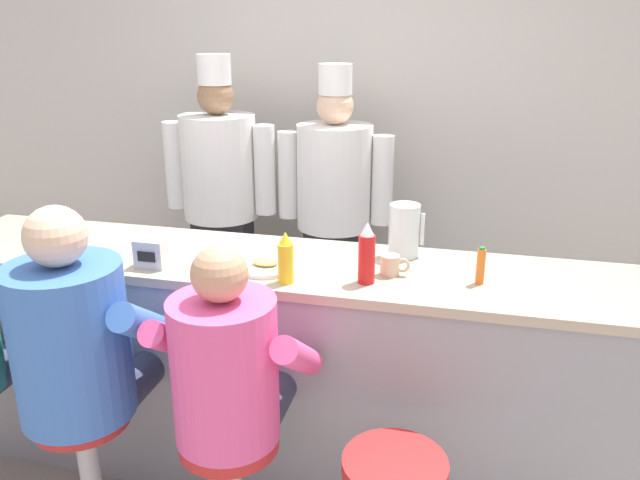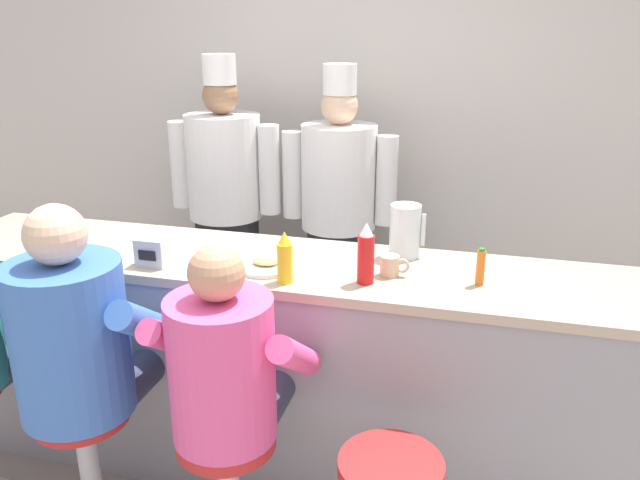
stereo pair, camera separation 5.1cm
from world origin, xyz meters
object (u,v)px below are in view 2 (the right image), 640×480
cook_in_whites_near (225,191)px  coffee_mug_tan (391,266)px  cereal_bowl (79,254)px  cook_in_whites_far (339,202)px  mustard_bottle_yellow (285,259)px  hot_sauce_bottle_orange (481,267)px  diner_seated_pink (226,378)px  water_pitcher_clear (405,231)px  breakfast_plate (266,265)px  ketchup_bottle_red (366,255)px  napkin_dispenser_chrome (152,252)px  diner_seated_blue (78,345)px

cook_in_whites_near → coffee_mug_tan: bearing=-43.9°
cereal_bowl → cook_in_whites_far: (0.83, 1.38, -0.08)m
cook_in_whites_far → mustard_bottle_yellow: bearing=-85.4°
hot_sauce_bottle_orange → diner_seated_pink: size_ratio=0.11×
water_pitcher_clear → breakfast_plate: (-0.54, -0.29, -0.10)m
mustard_bottle_yellow → cook_in_whites_far: size_ratio=0.12×
cereal_bowl → hot_sauce_bottle_orange: bearing=5.4°
mustard_bottle_yellow → cook_in_whites_far: (-0.11, 1.38, -0.15)m
cereal_bowl → cook_in_whites_far: cook_in_whites_far is taller
ketchup_bottle_red → cook_in_whites_far: 1.39m
breakfast_plate → napkin_dispenser_chrome: size_ratio=1.93×
ketchup_bottle_red → coffee_mug_tan: (0.08, 0.10, -0.07)m
mustard_bottle_yellow → hot_sauce_bottle_orange: mustard_bottle_yellow is taller
cook_in_whites_near → mustard_bottle_yellow: bearing=-58.4°
water_pitcher_clear → diner_seated_blue: diner_seated_blue is taller
ketchup_bottle_red → diner_seated_blue: (-1.01, -0.45, -0.30)m
breakfast_plate → cereal_bowl: bearing=-172.4°
cereal_bowl → cook_in_whites_near: size_ratio=0.09×
diner_seated_blue → cook_in_whites_far: bearing=71.3°
napkin_dispenser_chrome → diner_seated_blue: 0.48m
hot_sauce_bottle_orange → water_pitcher_clear: size_ratio=0.65×
diner_seated_blue → water_pitcher_clear: bearing=34.8°
napkin_dispenser_chrome → coffee_mug_tan: bearing=8.8°
mustard_bottle_yellow → hot_sauce_bottle_orange: 0.76m
hot_sauce_bottle_orange → water_pitcher_clear: bearing=143.5°
mustard_bottle_yellow → napkin_dispenser_chrome: (-0.59, 0.02, -0.04)m
cook_in_whites_far → diner_seated_blue: bearing=-108.7°
diner_seated_pink → breakfast_plate: bearing=92.5°
coffee_mug_tan → diner_seated_pink: diner_seated_pink is taller
water_pitcher_clear → coffee_mug_tan: size_ratio=1.93×
ketchup_bottle_red → breakfast_plate: bearing=174.3°
napkin_dispenser_chrome → diner_seated_pink: (0.49, -0.40, -0.29)m
cook_in_whites_far → hot_sauce_bottle_orange: bearing=-55.0°
coffee_mug_tan → cook_in_whites_near: cook_in_whites_near is taller
diner_seated_blue → diner_seated_pink: bearing=-0.5°
cereal_bowl → napkin_dispenser_chrome: bearing=2.2°
napkin_dispenser_chrome → ketchup_bottle_red: bearing=3.3°
ketchup_bottle_red → cereal_bowl: ketchup_bottle_red is taller
water_pitcher_clear → cook_in_whites_near: size_ratio=0.13×
hot_sauce_bottle_orange → napkin_dispenser_chrome: 1.34m
mustard_bottle_yellow → diner_seated_blue: size_ratio=0.15×
cereal_bowl → diner_seated_blue: 0.49m
napkin_dispenser_chrome → cook_in_whites_near: size_ratio=0.07×
mustard_bottle_yellow → napkin_dispenser_chrome: bearing=178.0°
water_pitcher_clear → napkin_dispenser_chrome: water_pitcher_clear is taller
hot_sauce_bottle_orange → coffee_mug_tan: (-0.35, 0.01, -0.03)m
ketchup_bottle_red → breakfast_plate: size_ratio=1.01×
diner_seated_blue → mustard_bottle_yellow: bearing=27.8°
breakfast_plate → cereal_bowl: (-0.82, -0.11, 0.01)m
ketchup_bottle_red → water_pitcher_clear: (0.11, 0.34, 0.00)m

